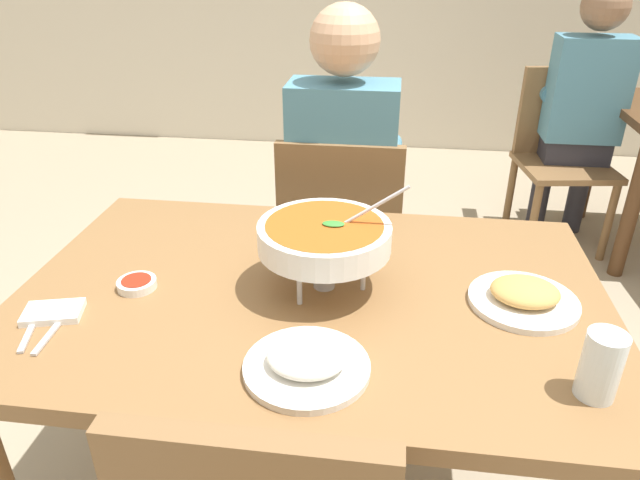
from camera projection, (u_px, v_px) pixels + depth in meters
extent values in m
cube|color=brown|center=(311.00, 296.00, 1.35)|extent=(1.35, 0.89, 0.04)
cylinder|color=brown|center=(147.00, 315.00, 1.93)|extent=(0.07, 0.07, 0.71)
cylinder|color=brown|center=(527.00, 345.00, 1.79)|extent=(0.07, 0.07, 0.71)
cube|color=brown|center=(343.00, 245.00, 2.21)|extent=(0.44, 0.44, 0.03)
cube|color=brown|center=(339.00, 209.00, 1.93)|extent=(0.42, 0.04, 0.45)
cylinder|color=brown|center=(391.00, 273.00, 2.46)|extent=(0.04, 0.04, 0.42)
cylinder|color=brown|center=(303.00, 267.00, 2.51)|extent=(0.04, 0.04, 0.42)
cylinder|color=brown|center=(388.00, 326.00, 2.13)|extent=(0.04, 0.04, 0.42)
cylinder|color=brown|center=(287.00, 318.00, 2.17)|extent=(0.04, 0.04, 0.42)
cylinder|color=#2D2D38|center=(368.00, 290.00, 2.32)|extent=(0.10, 0.10, 0.45)
cylinder|color=#2D2D38|center=(318.00, 287.00, 2.34)|extent=(0.10, 0.10, 0.45)
cube|color=#2D2D38|center=(343.00, 229.00, 2.16)|extent=(0.32, 0.32, 0.12)
cube|color=teal|center=(343.00, 158.00, 1.95)|extent=(0.36, 0.20, 0.50)
sphere|color=tan|center=(345.00, 40.00, 1.77)|extent=(0.22, 0.22, 0.22)
cylinder|color=teal|center=(391.00, 154.00, 2.13)|extent=(0.08, 0.28, 0.08)
cylinder|color=teal|center=(305.00, 151.00, 2.16)|extent=(0.08, 0.28, 0.08)
cylinder|color=silver|center=(363.00, 270.00, 1.32)|extent=(0.01, 0.01, 0.10)
cylinder|color=silver|center=(310.00, 250.00, 1.40)|extent=(0.01, 0.01, 0.10)
cylinder|color=silver|center=(299.00, 284.00, 1.26)|extent=(0.01, 0.01, 0.10)
torus|color=silver|center=(324.00, 249.00, 1.30)|extent=(0.21, 0.21, 0.01)
cylinder|color=#B2B2B7|center=(324.00, 280.00, 1.34)|extent=(0.05, 0.05, 0.04)
cone|color=orange|center=(324.00, 268.00, 1.33)|extent=(0.02, 0.02, 0.04)
cylinder|color=white|center=(324.00, 237.00, 1.29)|extent=(0.30, 0.30, 0.06)
cylinder|color=#B75119|center=(324.00, 227.00, 1.28)|extent=(0.26, 0.26, 0.01)
ellipsoid|color=#388433|center=(333.00, 224.00, 1.27)|extent=(0.05, 0.03, 0.01)
cylinder|color=silver|center=(366.00, 211.00, 1.27)|extent=(0.18, 0.01, 0.13)
cylinder|color=white|center=(307.00, 367.00, 1.08)|extent=(0.24, 0.24, 0.01)
ellipsoid|color=white|center=(307.00, 356.00, 1.07)|extent=(0.15, 0.13, 0.04)
cylinder|color=white|center=(523.00, 302.00, 1.28)|extent=(0.24, 0.24, 0.01)
ellipsoid|color=tan|center=(525.00, 292.00, 1.27)|extent=(0.15, 0.13, 0.04)
cylinder|color=white|center=(137.00, 284.00, 1.34)|extent=(0.09, 0.09, 0.02)
cylinder|color=maroon|center=(136.00, 281.00, 1.34)|extent=(0.07, 0.07, 0.01)
cube|color=white|center=(53.00, 312.00, 1.24)|extent=(0.14, 0.11, 0.02)
cube|color=silver|center=(32.00, 327.00, 1.20)|extent=(0.06, 0.17, 0.01)
cube|color=silver|center=(54.00, 329.00, 1.20)|extent=(0.02, 0.17, 0.01)
cylinder|color=silver|center=(601.00, 365.00, 1.00)|extent=(0.07, 0.07, 0.13)
cylinder|color=#4C331E|center=(598.00, 374.00, 1.01)|extent=(0.06, 0.06, 0.08)
cylinder|color=#51331C|center=(632.00, 208.00, 2.70)|extent=(0.07, 0.07, 0.71)
cylinder|color=#51331C|center=(591.00, 159.00, 3.30)|extent=(0.07, 0.07, 0.71)
cube|color=brown|center=(565.00, 167.00, 2.96)|extent=(0.50, 0.50, 0.03)
cube|color=brown|center=(559.00, 111.00, 3.03)|extent=(0.42, 0.10, 0.45)
cylinder|color=brown|center=(533.00, 223.00, 2.90)|extent=(0.04, 0.04, 0.42)
cylinder|color=brown|center=(608.00, 223.00, 2.90)|extent=(0.04, 0.04, 0.42)
cylinder|color=brown|center=(510.00, 193.00, 3.23)|extent=(0.04, 0.04, 0.42)
cylinder|color=brown|center=(578.00, 193.00, 3.24)|extent=(0.04, 0.04, 0.42)
cylinder|color=#2D2D38|center=(578.00, 193.00, 3.20)|extent=(0.10, 0.10, 0.45)
cylinder|color=#2D2D38|center=(540.00, 191.00, 3.22)|extent=(0.10, 0.10, 0.45)
cube|color=#2D2D38|center=(571.00, 145.00, 3.04)|extent=(0.32, 0.32, 0.12)
cube|color=teal|center=(588.00, 89.00, 2.83)|extent=(0.36, 0.20, 0.50)
sphere|color=#846047|center=(606.00, 6.00, 2.65)|extent=(0.22, 0.22, 0.22)
cylinder|color=teal|center=(607.00, 91.00, 3.01)|extent=(0.08, 0.28, 0.08)
cylinder|color=teal|center=(544.00, 89.00, 3.04)|extent=(0.08, 0.28, 0.08)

